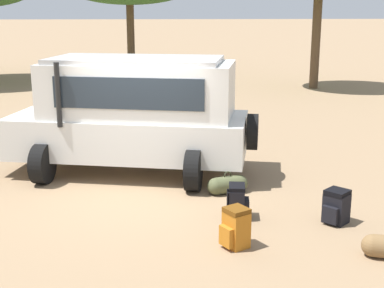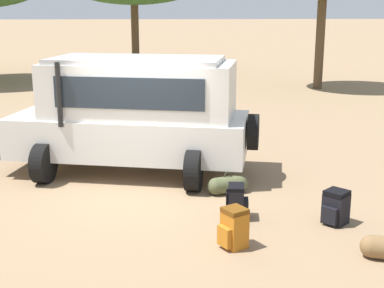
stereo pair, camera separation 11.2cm
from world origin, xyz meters
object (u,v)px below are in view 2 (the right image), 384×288
Objects in this scene: safari_vehicle at (134,113)px; backpack_cluster_center at (234,228)px; backpack_near_rear_wheel at (336,207)px; backpack_beside_front_wheel at (237,202)px; duffel_bag_low_black_case at (228,185)px.

safari_vehicle reaches higher than backpack_cluster_center.
safari_vehicle is 4.63m from backpack_near_rear_wheel.
backpack_near_rear_wheel is at bearing -12.37° from backpack_beside_front_wheel.
safari_vehicle is at bearing 137.51° from backpack_near_rear_wheel.
duffel_bag_low_black_case is (1.79, -1.47, -1.13)m from safari_vehicle.
safari_vehicle is 3.39m from backpack_beside_front_wheel.
safari_vehicle is 9.77× the size of backpack_near_rear_wheel.
duffel_bag_low_black_case is at bearing -39.55° from safari_vehicle.
safari_vehicle is at bearing 112.16° from backpack_cluster_center.
backpack_near_rear_wheel is (3.33, -3.05, -1.02)m from safari_vehicle.
duffel_bag_low_black_case is at bearing 89.15° from backpack_beside_front_wheel.
backpack_cluster_center is at bearing -67.84° from safari_vehicle.
backpack_cluster_center is 1.93m from backpack_near_rear_wheel.
backpack_beside_front_wheel is at bearing 167.63° from backpack_near_rear_wheel.
duffel_bag_low_black_case is at bearing 134.44° from backpack_near_rear_wheel.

